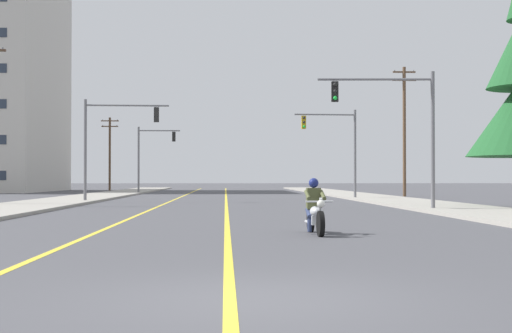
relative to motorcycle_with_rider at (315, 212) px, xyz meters
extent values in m
plane|color=#47474C|center=(-1.99, -10.05, -0.59)|extent=(400.00, 400.00, 0.00)
cube|color=yellow|center=(-2.27, 34.95, -0.58)|extent=(0.16, 100.00, 0.01)
cube|color=yellow|center=(-5.77, 34.95, -0.58)|extent=(0.16, 100.00, 0.01)
cube|color=#9E998E|center=(8.21, 29.95, -0.52)|extent=(4.40, 110.00, 0.14)
cube|color=#9E998E|center=(-12.20, 29.95, -0.52)|extent=(4.40, 110.00, 0.14)
cylinder|color=black|center=(0.04, -0.82, -0.27)|extent=(0.15, 0.64, 0.64)
cylinder|color=black|center=(-0.03, 0.72, -0.27)|extent=(0.15, 0.64, 0.64)
cylinder|color=silver|center=(0.03, -0.72, 0.05)|extent=(0.08, 0.33, 0.68)
sphere|color=white|center=(0.04, -0.87, 0.23)|extent=(0.20, 0.20, 0.20)
cylinder|color=silver|center=(0.03, -0.67, 0.28)|extent=(0.70, 0.07, 0.04)
ellipsoid|color=#B7BABF|center=(0.01, -0.17, 0.01)|extent=(0.34, 0.57, 0.28)
cube|color=silver|center=(0.00, -0.05, -0.22)|extent=(0.26, 0.45, 0.24)
cube|color=black|center=(-0.01, 0.27, -0.05)|extent=(0.30, 0.53, 0.12)
cube|color=#B7BABF|center=(-0.03, 0.67, 0.03)|extent=(0.22, 0.37, 0.08)
cylinder|color=silver|center=(-0.15, 0.34, -0.29)|extent=(0.10, 0.55, 0.08)
cube|color=#4C512D|center=(-0.01, 0.23, 0.33)|extent=(0.37, 0.26, 0.56)
sphere|color=navy|center=(-0.01, 0.21, 0.74)|extent=(0.26, 0.26, 0.26)
cylinder|color=navy|center=(0.14, 0.10, -0.05)|extent=(0.16, 0.45, 0.30)
cylinder|color=navy|center=(0.17, -0.08, -0.35)|extent=(0.12, 0.16, 0.35)
cylinder|color=#4C512D|center=(0.20, -0.02, 0.43)|extent=(0.12, 0.53, 0.27)
cylinder|color=navy|center=(-0.14, 0.08, -0.05)|extent=(0.16, 0.45, 0.30)
cylinder|color=navy|center=(-0.15, -0.10, -0.35)|extent=(0.12, 0.16, 0.35)
cylinder|color=#4C512D|center=(-0.20, -0.04, 0.43)|extent=(0.12, 0.53, 0.27)
cylinder|color=slate|center=(6.87, 13.00, 2.51)|extent=(0.18, 0.18, 6.20)
cylinder|color=slate|center=(4.32, 13.12, 5.26)|extent=(5.11, 0.34, 0.11)
cube|color=black|center=(2.53, 13.20, 4.71)|extent=(0.31, 0.25, 0.90)
sphere|color=black|center=(2.52, 13.04, 5.01)|extent=(0.18, 0.18, 0.18)
sphere|color=black|center=(2.52, 13.04, 4.71)|extent=(0.18, 0.18, 0.18)
sphere|color=green|center=(2.52, 13.04, 4.41)|extent=(0.18, 0.18, 0.18)
cylinder|color=slate|center=(-10.74, 25.16, 2.51)|extent=(0.18, 0.18, 6.20)
cylinder|color=slate|center=(-8.25, 25.23, 5.26)|extent=(5.00, 0.25, 0.11)
cube|color=black|center=(-6.50, 25.28, 4.71)|extent=(0.31, 0.25, 0.90)
sphere|color=black|center=(-6.50, 25.44, 5.01)|extent=(0.18, 0.18, 0.18)
sphere|color=black|center=(-6.50, 25.44, 4.71)|extent=(0.18, 0.18, 0.18)
sphere|color=green|center=(-6.50, 25.44, 4.41)|extent=(0.18, 0.18, 0.18)
cylinder|color=slate|center=(6.65, 31.12, 2.51)|extent=(0.18, 0.18, 6.20)
cylinder|color=slate|center=(4.54, 30.98, 5.26)|extent=(4.24, 0.38, 0.11)
cube|color=#B79319|center=(3.05, 30.88, 4.71)|extent=(0.31, 0.26, 0.90)
sphere|color=black|center=(3.06, 30.73, 5.01)|extent=(0.18, 0.18, 0.18)
sphere|color=black|center=(3.06, 30.73, 4.71)|extent=(0.18, 0.18, 0.18)
sphere|color=green|center=(3.06, 30.73, 4.41)|extent=(0.18, 0.18, 0.18)
cylinder|color=slate|center=(-10.33, 48.52, 2.51)|extent=(0.18, 0.18, 6.20)
cylinder|color=slate|center=(-8.42, 48.52, 5.26)|extent=(3.81, 0.13, 0.11)
cube|color=black|center=(-7.09, 48.51, 4.71)|extent=(0.30, 0.24, 0.90)
sphere|color=black|center=(-7.09, 48.67, 5.01)|extent=(0.18, 0.18, 0.18)
sphere|color=black|center=(-7.09, 48.67, 4.71)|extent=(0.18, 0.18, 0.18)
sphere|color=green|center=(-7.09, 48.67, 4.41)|extent=(0.18, 0.18, 0.18)
cylinder|color=slate|center=(-14.03, 19.77, 7.69)|extent=(0.08, 0.08, 0.12)
cylinder|color=brown|center=(11.94, 38.47, 4.58)|extent=(0.26, 0.26, 10.34)
cube|color=brown|center=(11.94, 38.47, 9.35)|extent=(1.82, 0.12, 0.12)
cylinder|color=slate|center=(11.17, 38.47, 9.45)|extent=(0.08, 0.08, 0.12)
cylinder|color=slate|center=(12.70, 38.47, 9.45)|extent=(0.08, 0.08, 0.12)
cube|color=brown|center=(11.94, 38.47, 8.70)|extent=(1.93, 0.12, 0.12)
cylinder|color=slate|center=(11.13, 38.47, 8.80)|extent=(0.08, 0.08, 0.12)
cylinder|color=slate|center=(12.75, 38.47, 8.80)|extent=(0.08, 0.08, 0.12)
cylinder|color=brown|center=(-15.93, 67.23, 3.72)|extent=(0.26, 0.26, 8.61)
cube|color=brown|center=(-15.93, 67.23, 7.62)|extent=(2.08, 0.12, 0.12)
cylinder|color=slate|center=(-16.80, 67.23, 7.72)|extent=(0.08, 0.08, 0.12)
cylinder|color=slate|center=(-15.05, 67.23, 7.72)|extent=(0.08, 0.08, 0.12)
cube|color=brown|center=(-15.93, 67.23, 6.97)|extent=(1.96, 0.12, 0.12)
cylinder|color=slate|center=(-16.75, 67.23, 7.07)|extent=(0.08, 0.08, 0.12)
cylinder|color=slate|center=(-15.10, 67.23, 7.07)|extent=(0.08, 0.08, 0.12)
camera|label=1|loc=(-2.33, -18.80, 0.87)|focal=51.00mm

